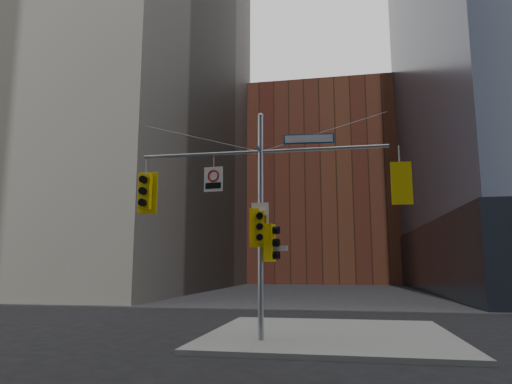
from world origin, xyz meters
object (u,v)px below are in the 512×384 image
(signal_assembly, at_px, (261,200))
(traffic_light_pole_side, at_px, (271,243))
(traffic_light_west_arm, at_px, (145,192))
(street_sign_blade, at_px, (309,139))
(regulatory_sign_arm, at_px, (213,178))
(traffic_light_east_arm, at_px, (401,184))
(traffic_light_pole_front, at_px, (259,227))

(signal_assembly, distance_m, traffic_light_pole_side, 1.38)
(traffic_light_west_arm, xyz_separation_m, street_sign_blade, (5.47, -0.01, 1.55))
(regulatory_sign_arm, bearing_deg, traffic_light_east_arm, 7.81)
(street_sign_blade, height_order, regulatory_sign_arm, street_sign_blade)
(signal_assembly, distance_m, traffic_light_west_arm, 3.93)
(traffic_light_pole_front, bearing_deg, signal_assembly, 75.45)
(traffic_light_east_arm, bearing_deg, traffic_light_pole_front, -0.20)
(street_sign_blade, bearing_deg, regulatory_sign_arm, 176.15)
(signal_assembly, relative_size, traffic_light_east_arm, 6.20)
(traffic_light_pole_side, relative_size, street_sign_blade, 0.73)
(signal_assembly, xyz_separation_m, traffic_light_east_arm, (4.28, 0.00, 0.38))
(traffic_light_west_arm, height_order, traffic_light_east_arm, traffic_light_west_arm)
(traffic_light_east_arm, bearing_deg, traffic_light_west_arm, -3.87)
(signal_assembly, relative_size, traffic_light_west_arm, 5.61)
(traffic_light_west_arm, bearing_deg, regulatory_sign_arm, -3.06)
(traffic_light_west_arm, bearing_deg, street_sign_blade, -2.34)
(signal_assembly, xyz_separation_m, traffic_light_pole_front, (-0.00, -0.27, -0.87))
(street_sign_blade, xyz_separation_m, regulatory_sign_arm, (-3.12, -0.02, -1.17))
(traffic_light_west_arm, distance_m, traffic_light_pole_front, 4.12)
(traffic_light_west_arm, relative_size, traffic_light_pole_front, 1.18)
(traffic_light_west_arm, xyz_separation_m, traffic_light_east_arm, (8.20, -0.01, 0.00))
(traffic_light_west_arm, distance_m, regulatory_sign_arm, 2.38)
(traffic_light_west_arm, distance_m, traffic_light_east_arm, 8.20)
(traffic_light_pole_front, bearing_deg, regulatory_sign_arm, 156.75)
(traffic_light_pole_side, bearing_deg, traffic_light_west_arm, 101.32)
(traffic_light_east_arm, distance_m, street_sign_blade, 3.13)
(traffic_light_pole_side, xyz_separation_m, traffic_light_pole_front, (-0.33, -0.26, 0.47))
(traffic_light_west_arm, relative_size, regulatory_sign_arm, 1.76)
(traffic_light_east_arm, height_order, traffic_light_pole_front, traffic_light_east_arm)
(traffic_light_west_arm, bearing_deg, signal_assembly, -2.43)
(signal_assembly, height_order, traffic_light_east_arm, signal_assembly)
(traffic_light_pole_side, distance_m, street_sign_blade, 3.50)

